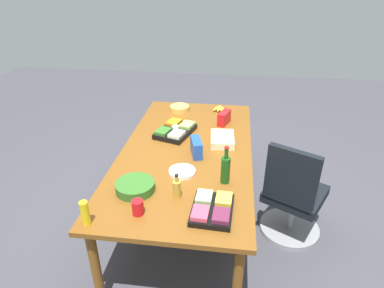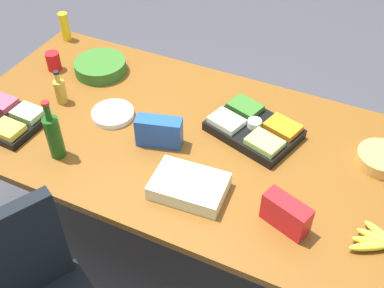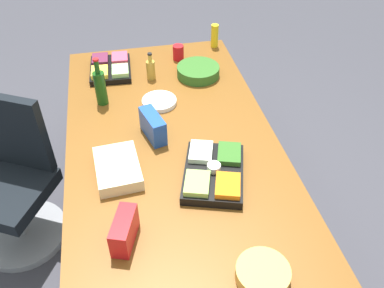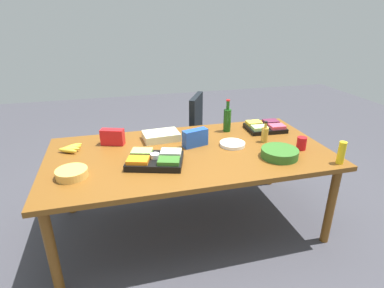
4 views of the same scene
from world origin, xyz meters
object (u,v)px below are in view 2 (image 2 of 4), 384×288
Objects in this scene: salad_bowl at (100,66)px; banana_bunch at (376,241)px; chip_bag_red at (286,214)px; red_solo_cup at (53,61)px; chip_bag_blue at (159,132)px; dressing_bottle at (60,90)px; mustard_bottle at (65,26)px; fruit_platter at (6,119)px; paper_plate_stack at (113,114)px; sheet_cake at (189,186)px; conference_table at (183,144)px; chip_bowl at (381,159)px; wine_bottle at (54,135)px; veggie_tray at (254,128)px.

salad_bowl is 1.49× the size of banana_bunch.
red_solo_cup is (1.55, -0.52, -0.02)m from chip_bag_red.
chip_bag_blue is 1.13× the size of dressing_bottle.
red_solo_cup is 0.62× the size of mustard_bottle.
chip_bag_red is at bearing 179.51° from fruit_platter.
paper_plate_stack is 2.00× the size of red_solo_cup.
mustard_bottle reaches higher than salad_bowl.
conference_table is at bearing -59.58° from sheet_cake.
dressing_bottle is 0.52× the size of fruit_platter.
salad_bowl is at bearing -35.50° from sheet_cake.
banana_bunch is at bearing 172.37° from dressing_bottle.
fruit_platter is at bearing -0.91° from sheet_cake.
chip_bag_blue is 0.33m from paper_plate_stack.
banana_bunch is 1.69m from dressing_bottle.
banana_bunch is (-1.37, 0.24, 0.01)m from paper_plate_stack.
mustard_bottle is at bearing -33.40° from sheet_cake.
chip_bag_red is at bearing -179.46° from sheet_cake.
fruit_platter reaches higher than banana_bunch.
chip_bag_blue is at bearing -165.23° from fruit_platter.
sheet_cake is at bearing 0.54° from chip_bag_red.
mustard_bottle is at bearing -25.47° from conference_table.
chip_bowl is at bearing -166.77° from conference_table.
chip_bowl is 1.85m from red_solo_cup.
dressing_bottle is (1.68, -0.22, 0.05)m from banana_bunch.
dressing_bottle reaches higher than chip_bowl.
wine_bottle is 2.88× the size of red_solo_cup.
chip_bowl is (-0.73, -0.54, -0.01)m from sheet_cake.
sheet_cake reaches higher than paper_plate_stack.
sheet_cake is 0.94m from dressing_bottle.
salad_bowl is at bearing 151.52° from mustard_bottle.
sheet_cake is 0.35m from chip_bag_blue.
salad_bowl is 1.59m from chip_bowl.
red_solo_cup is (0.26, 0.09, 0.02)m from salad_bowl.
dressing_bottle is 1.04m from veggie_tray.
wine_bottle is 1.44× the size of paper_plate_stack.
conference_table is at bearing 156.39° from salad_bowl.
mustard_bottle is (1.69, -0.83, 0.02)m from chip_bag_red.
dressing_bottle is (0.31, 0.01, 0.06)m from paper_plate_stack.
banana_bunch is (-1.45, -0.12, -0.10)m from wine_bottle.
paper_plate_stack is at bearing -102.82° from wine_bottle.
salad_bowl is 0.33m from dressing_bottle.
salad_bowl is at bearing -2.83° from chip_bowl.
paper_plate_stack is 0.58m from red_solo_cup.
paper_plate_stack is at bearing 10.23° from chip_bowl.
fruit_platter is at bearing 31.77° from paper_plate_stack.
wine_bottle is at bearing 22.98° from chip_bowl.
salad_bowl is at bearing -18.50° from banana_bunch.
chip_bowl is at bearing 171.57° from mustard_bottle.
salad_bowl is at bearing -33.40° from chip_bag_blue.
chip_bag_red reaches higher than salad_bowl.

